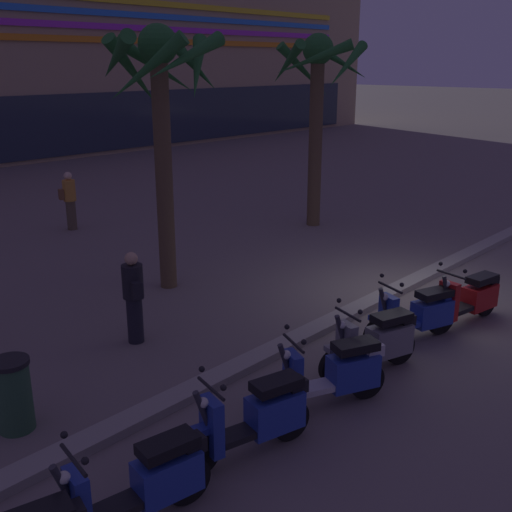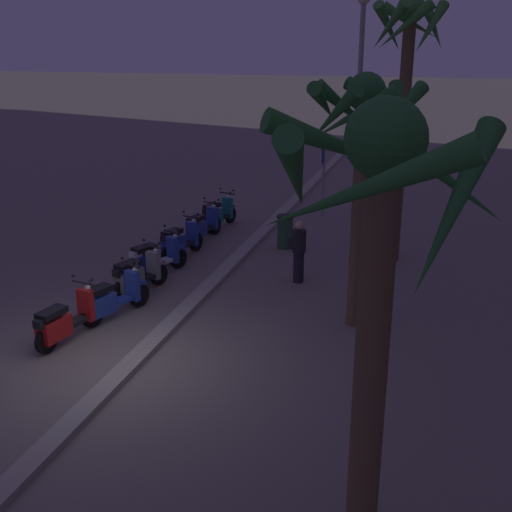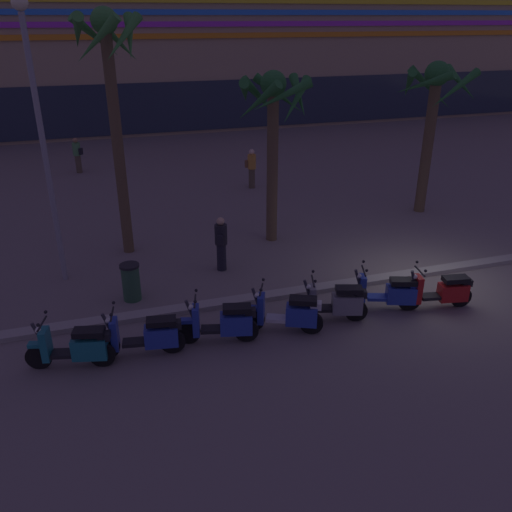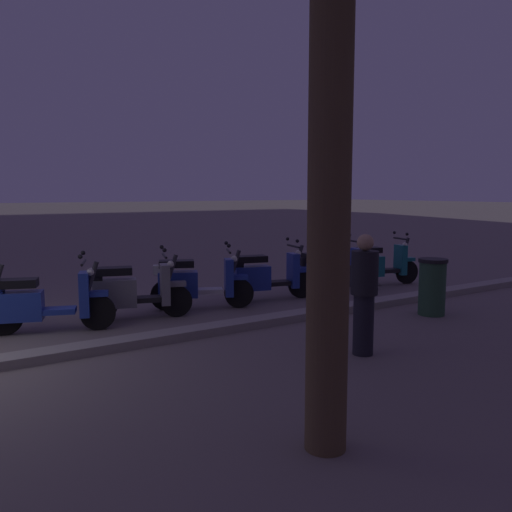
% 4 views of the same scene
% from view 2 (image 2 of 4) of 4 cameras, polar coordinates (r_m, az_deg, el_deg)
% --- Properties ---
extents(ground_plane, '(200.00, 200.00, 0.00)m').
position_cam_2_polar(ground_plane, '(11.98, -12.59, -9.51)').
color(ground_plane, slate).
extents(curb_strip, '(60.00, 0.36, 0.12)m').
position_cam_2_polar(curb_strip, '(11.80, -11.19, -9.52)').
color(curb_strip, gray).
rests_on(curb_strip, ground).
extents(scooter_teal_far_back, '(1.73, 0.71, 1.17)m').
position_cam_2_polar(scooter_teal_far_back, '(19.82, -3.49, 3.76)').
color(scooter_teal_far_back, black).
rests_on(scooter_teal_far_back, ground).
extents(scooter_blue_mid_rear, '(1.84, 0.64, 1.17)m').
position_cam_2_polar(scooter_blue_mid_rear, '(18.58, -4.91, 2.67)').
color(scooter_blue_mid_rear, black).
rests_on(scooter_blue_mid_rear, ground).
extents(scooter_blue_lead_nearest, '(1.74, 0.72, 1.17)m').
position_cam_2_polar(scooter_blue_lead_nearest, '(17.15, -6.92, 1.27)').
color(scooter_blue_lead_nearest, black).
rests_on(scooter_blue_lead_nearest, ground).
extents(scooter_blue_gap_after_mid, '(1.69, 0.92, 1.17)m').
position_cam_2_polar(scooter_blue_gap_after_mid, '(15.91, -9.15, -0.23)').
color(scooter_blue_gap_after_mid, black).
rests_on(scooter_blue_gap_after_mid, ground).
extents(scooter_grey_last_in_row, '(1.67, 0.77, 1.17)m').
position_cam_2_polar(scooter_grey_last_in_row, '(14.86, -10.66, -1.73)').
color(scooter_grey_last_in_row, black).
rests_on(scooter_grey_last_in_row, ground).
extents(scooter_blue_mid_centre, '(1.77, 0.84, 1.17)m').
position_cam_2_polar(scooter_blue_mid_centre, '(13.68, -12.95, -3.79)').
color(scooter_blue_mid_centre, black).
rests_on(scooter_blue_mid_centre, ground).
extents(scooter_red_mid_front, '(1.82, 0.65, 1.17)m').
position_cam_2_polar(scooter_red_mid_front, '(12.87, -16.84, -5.63)').
color(scooter_red_mid_front, black).
rests_on(scooter_red_mid_front, ground).
extents(crossing_sign, '(0.60, 0.16, 2.40)m').
position_cam_2_polar(crossing_sign, '(21.16, 6.05, 7.56)').
color(crossing_sign, '#939399').
rests_on(crossing_sign, ground).
extents(palm_tree_mid_walkway, '(1.90, 1.94, 6.65)m').
position_cam_2_polar(palm_tree_mid_walkway, '(16.54, 13.39, 16.21)').
color(palm_tree_mid_walkway, brown).
rests_on(palm_tree_mid_walkway, ground).
extents(palm_tree_by_mall_entrance, '(2.30, 2.31, 5.06)m').
position_cam_2_polar(palm_tree_by_mall_entrance, '(12.35, 9.56, 10.45)').
color(palm_tree_by_mall_entrance, brown).
rests_on(palm_tree_by_mall_entrance, ground).
extents(palm_tree_far_corner, '(2.53, 2.69, 5.11)m').
position_cam_2_polar(palm_tree_far_corner, '(6.49, 10.86, 2.31)').
color(palm_tree_far_corner, brown).
rests_on(palm_tree_far_corner, ground).
extents(pedestrian_by_palm_tree, '(0.34, 0.46, 1.54)m').
position_cam_2_polar(pedestrian_by_palm_tree, '(15.27, 3.85, 0.51)').
color(pedestrian_by_palm_tree, black).
rests_on(pedestrian_by_palm_tree, ground).
extents(litter_bin, '(0.48, 0.48, 0.95)m').
position_cam_2_polar(litter_bin, '(17.92, 2.62, 2.23)').
color(litter_bin, '#2D5638').
rests_on(litter_bin, ground).
extents(street_lamp, '(0.36, 0.36, 6.86)m').
position_cam_2_polar(street_lamp, '(18.51, 9.25, 14.16)').
color(street_lamp, '#939399').
rests_on(street_lamp, ground).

